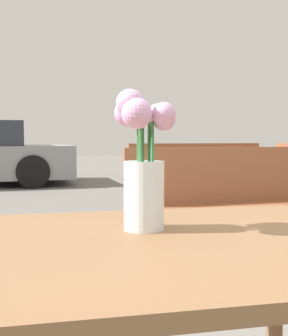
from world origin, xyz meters
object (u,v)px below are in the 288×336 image
at_px(flower_vase, 143,164).
at_px(bench_far, 198,178).
at_px(table_front, 181,286).
at_px(bench_middle, 249,200).

bearing_deg(flower_vase, bench_far, 71.96).
relative_size(table_front, flower_vase, 2.90).
xyz_separation_m(flower_vase, bench_middle, (1.06, 1.87, -0.39)).
bearing_deg(flower_vase, table_front, -55.49).
bearing_deg(bench_middle, table_front, -116.65).
relative_size(table_front, bench_far, 0.59).
bearing_deg(bench_middle, flower_vase, -119.45).
relative_size(flower_vase, bench_far, 0.20).
height_order(bench_middle, bench_far, same).
bearing_deg(flower_vase, bench_middle, 60.55).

